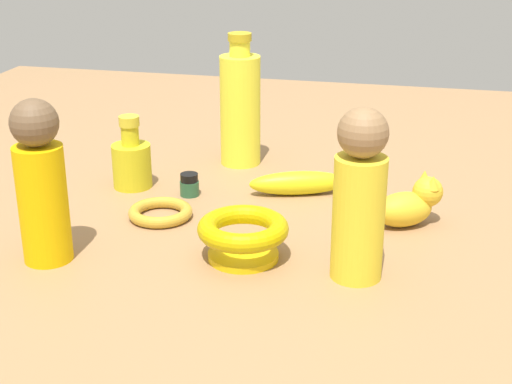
% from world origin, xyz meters
% --- Properties ---
extents(ground, '(2.00, 2.00, 0.00)m').
position_xyz_m(ground, '(0.00, 0.00, 0.00)').
color(ground, '#936D47').
extents(bottle_tall, '(0.08, 0.08, 0.26)m').
position_xyz_m(bottle_tall, '(0.26, 0.09, 0.12)').
color(bottle_tall, yellow).
rests_on(bottle_tall, ground).
extents(banana, '(0.10, 0.18, 0.04)m').
position_xyz_m(banana, '(0.11, -0.05, 0.02)').
color(banana, yellow).
rests_on(banana, ground).
extents(bowl, '(0.14, 0.14, 0.06)m').
position_xyz_m(bowl, '(-0.16, -0.02, 0.04)').
color(bowl, gold).
rests_on(bowl, ground).
extents(bangle, '(0.11, 0.11, 0.02)m').
position_xyz_m(bangle, '(-0.04, 0.15, 0.01)').
color(bangle, '#BA912B').
rests_on(bangle, ground).
extents(bottle_short, '(0.07, 0.07, 0.14)m').
position_xyz_m(bottle_short, '(0.08, 0.25, 0.05)').
color(bottle_short, gold).
rests_on(bottle_short, ground).
extents(person_figure_adult, '(0.10, 0.10, 0.25)m').
position_xyz_m(person_figure_adult, '(-0.18, -0.19, 0.12)').
color(person_figure_adult, yellow).
rests_on(person_figure_adult, ground).
extents(nail_polish_jar, '(0.03, 0.03, 0.04)m').
position_xyz_m(nail_polish_jar, '(0.07, 0.14, 0.02)').
color(nail_polish_jar, '#255435').
rests_on(nail_polish_jar, ground).
extents(person_figure_child, '(0.10, 0.10, 0.25)m').
position_xyz_m(person_figure_child, '(-0.23, 0.26, 0.12)').
color(person_figure_child, '#E1AD05').
rests_on(person_figure_child, ground).
extents(cat_figurine, '(0.10, 0.12, 0.09)m').
position_xyz_m(cat_figurine, '(0.02, -0.25, 0.04)').
color(cat_figurine, gold).
rests_on(cat_figurine, ground).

